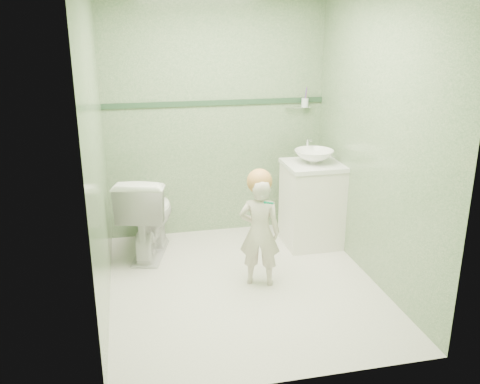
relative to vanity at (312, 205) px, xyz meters
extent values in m
plane|color=beige|center=(-0.84, -0.70, -0.40)|extent=(2.50, 2.50, 0.00)
cube|color=#678D64|center=(-0.84, 0.55, 0.80)|extent=(2.20, 0.04, 2.40)
cube|color=#678D64|center=(-0.84, -1.95, 0.80)|extent=(2.20, 0.04, 2.40)
cube|color=#678D64|center=(-1.94, -0.70, 0.80)|extent=(0.04, 2.50, 2.40)
cube|color=#678D64|center=(0.26, -0.70, 0.80)|extent=(0.04, 2.50, 2.40)
cube|color=#28472F|center=(-0.84, 0.54, 0.95)|extent=(2.20, 0.02, 0.05)
cube|color=white|center=(0.00, 0.00, 0.00)|extent=(0.52, 0.50, 0.80)
cube|color=white|center=(0.00, 0.00, 0.41)|extent=(0.54, 0.52, 0.04)
imported|color=white|center=(0.00, 0.00, 0.49)|extent=(0.37, 0.37, 0.13)
cylinder|color=silver|center=(0.00, 0.20, 0.55)|extent=(0.03, 0.03, 0.18)
cylinder|color=silver|center=(0.00, 0.15, 0.63)|extent=(0.02, 0.12, 0.02)
cylinder|color=silver|center=(0.00, 0.50, 0.88)|extent=(0.26, 0.02, 0.02)
cylinder|color=silver|center=(0.06, 0.48, 0.93)|extent=(0.07, 0.07, 0.09)
cylinder|color=#C13E4F|center=(0.07, 0.49, 1.00)|extent=(0.01, 0.01, 0.17)
cylinder|color=#6641AB|center=(0.06, 0.46, 1.00)|extent=(0.01, 0.01, 0.17)
imported|color=white|center=(-1.58, 0.10, 0.00)|extent=(0.63, 0.87, 0.80)
imported|color=beige|center=(-0.70, -0.69, 0.07)|extent=(0.39, 0.32, 0.93)
sphere|color=#C38445|center=(-0.70, -0.66, 0.50)|extent=(0.21, 0.21, 0.21)
cylinder|color=#007C54|center=(-0.67, -0.83, 0.37)|extent=(0.11, 0.11, 0.06)
cube|color=white|center=(-0.71, -0.77, 0.41)|extent=(0.03, 0.03, 0.02)
camera|label=1|loc=(-1.71, -4.49, 1.73)|focal=38.77mm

